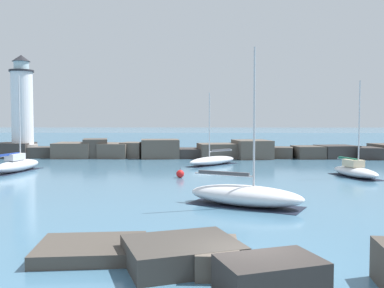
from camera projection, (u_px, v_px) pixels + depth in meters
ground_plane at (248, 277)px, 13.83m from camera, size 600.00×600.00×0.00m
open_sea_beyond at (209, 139)px, 118.03m from camera, size 400.00×116.00×0.01m
breakwater_jetty at (218, 151)px, 57.98m from camera, size 63.18×7.27×2.54m
lighthouse at (22, 113)px, 58.40m from camera, size 3.84×3.84×13.97m
foreground_rocks at (252, 255)px, 14.56m from camera, size 16.29×6.65×1.34m
sailboat_moored_0 at (355, 171)px, 38.27m from camera, size 3.52×6.32×8.56m
sailboat_moored_1 at (213, 160)px, 48.61m from camera, size 6.33×6.86×8.15m
sailboat_moored_2 at (17, 165)px, 42.22m from camera, size 2.75×7.46×9.51m
sailboat_moored_4 at (245, 195)px, 25.31m from camera, size 7.42×5.35×9.30m
mooring_buoy_orange_near at (180, 174)px, 37.70m from camera, size 0.70×0.70×0.90m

